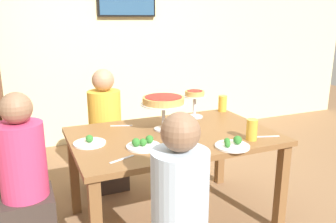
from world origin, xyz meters
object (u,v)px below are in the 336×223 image
object	(u,v)px
cutlery_fork_near	(122,159)
diner_far_left	(106,139)
cutlery_fork_far	(121,126)
dining_table	(173,145)
beer_glass_amber_short	(222,103)
beer_glass_amber_tall	(252,130)
salad_plate_spare	(143,144)
salad_plate_far_diner	(233,145)
water_glass_clear_near	(193,122)
deep_dish_pizza_stand	(163,102)
personal_pizza_stand	(195,98)
salad_plate_near_diner	(90,142)
cutlery_knife_near	(268,136)
diner_head_west	(26,190)

from	to	relation	value
cutlery_fork_near	diner_far_left	bearing A→B (deg)	61.26
diner_far_left	cutlery_fork_far	distance (m)	0.51
dining_table	beer_glass_amber_short	size ratio (longest dim) A/B	10.08
beer_glass_amber_tall	salad_plate_spare	bearing A→B (deg)	167.68
salad_plate_far_diner	beer_glass_amber_tall	xyz separation A→B (m)	(0.20, 0.07, 0.06)
water_glass_clear_near	beer_glass_amber_tall	bearing A→B (deg)	-53.79
deep_dish_pizza_stand	beer_glass_amber_short	size ratio (longest dim) A/B	2.33
personal_pizza_stand	cutlery_fork_far	world-z (taller)	personal_pizza_stand
beer_glass_amber_tall	beer_glass_amber_short	xyz separation A→B (m)	(0.23, 0.77, -0.00)
deep_dish_pizza_stand	beer_glass_amber_short	world-z (taller)	deep_dish_pizza_stand
diner_far_left	salad_plate_near_diner	xyz separation A→B (m)	(-0.28, -0.76, 0.26)
dining_table	salad_plate_spare	world-z (taller)	salad_plate_spare
salad_plate_spare	cutlery_knife_near	distance (m)	0.93
personal_pizza_stand	water_glass_clear_near	xyz separation A→B (m)	(-0.17, -0.31, -0.12)
beer_glass_amber_tall	diner_head_west	bearing A→B (deg)	167.32
deep_dish_pizza_stand	dining_table	bearing A→B (deg)	-75.83
diner_head_west	deep_dish_pizza_stand	world-z (taller)	diner_head_west
salad_plate_spare	beer_glass_amber_tall	xyz separation A→B (m)	(0.77, -0.17, 0.06)
diner_far_left	cutlery_fork_far	world-z (taller)	diner_far_left
salad_plate_far_diner	diner_head_west	bearing A→B (deg)	162.71
diner_far_left	salad_plate_spare	xyz separation A→B (m)	(0.04, -0.96, 0.27)
cutlery_knife_near	salad_plate_spare	bearing A→B (deg)	-173.22
diner_far_left	cutlery_fork_near	bearing A→B (deg)	-7.85
salad_plate_near_diner	cutlery_fork_near	bearing A→B (deg)	-69.69
diner_head_west	beer_glass_amber_tall	world-z (taller)	diner_head_west
cutlery_fork_near	salad_plate_spare	bearing A→B (deg)	16.85
cutlery_fork_far	cutlery_knife_near	bearing A→B (deg)	163.01
dining_table	diner_head_west	distance (m)	1.08
deep_dish_pizza_stand	salad_plate_spare	xyz separation A→B (m)	(-0.27, -0.30, -0.20)
cutlery_fork_near	diner_head_west	bearing A→B (deg)	129.39
diner_head_west	salad_plate_near_diner	distance (m)	0.51
salad_plate_spare	beer_glass_amber_short	distance (m)	1.16
salad_plate_spare	water_glass_clear_near	bearing A→B (deg)	23.75
salad_plate_near_diner	cutlery_fork_far	bearing A→B (deg)	45.33
diner_far_left	water_glass_clear_near	size ratio (longest dim) A/B	9.69
diner_head_west	salad_plate_spare	size ratio (longest dim) A/B	4.89
diner_head_west	diner_far_left	size ratio (longest dim) A/B	1.00
cutlery_fork_near	cutlery_knife_near	size ratio (longest dim) A/B	1.00
water_glass_clear_near	deep_dish_pizza_stand	bearing A→B (deg)	157.94
salad_plate_far_diner	beer_glass_amber_tall	world-z (taller)	beer_glass_amber_tall
cutlery_fork_near	cutlery_fork_far	world-z (taller)	same
salad_plate_near_diner	salad_plate_far_diner	size ratio (longest dim) A/B	0.94
beer_glass_amber_tall	water_glass_clear_near	distance (m)	0.47
diner_far_left	salad_plate_far_diner	distance (m)	1.37
beer_glass_amber_short	cutlery_fork_far	bearing A→B (deg)	-175.80
diner_head_west	cutlery_fork_near	distance (m)	0.70
salad_plate_near_diner	salad_plate_spare	xyz separation A→B (m)	(0.32, -0.20, 0.01)
diner_head_west	salad_plate_spare	world-z (taller)	diner_head_west
diner_far_left	personal_pizza_stand	bearing A→B (deg)	57.76
salad_plate_far_diner	salad_plate_near_diner	bearing A→B (deg)	153.61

